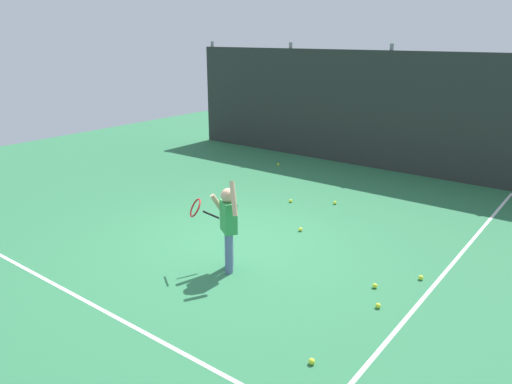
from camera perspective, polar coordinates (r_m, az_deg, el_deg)
The scene contains 16 objects.
ground_plane at distance 7.81m, azimuth -2.60°, elevation -5.99°, with size 20.00×20.00×0.00m, color #2D7247.
court_line_baseline at distance 6.33m, azimuth -17.62°, elevation -13.01°, with size 9.00×0.05×0.00m, color white.
court_line_sideline at distance 7.36m, azimuth 21.24°, elevation -8.83°, with size 0.05×9.00×0.00m, color white.
back_fence_windscreen at distance 12.16m, azimuth 14.93°, elevation 9.08°, with size 11.46×0.08×2.82m, color #282D2B.
fence_post_0 at distance 15.22m, azimuth -5.00°, elevation 11.59°, with size 0.09×0.09×2.97m, color slate.
fence_post_1 at distance 13.51m, azimuth 3.95°, elevation 10.80°, with size 0.09×0.09×2.97m, color slate.
fence_post_2 at distance 12.21m, azimuth 15.07°, elevation 9.46°, with size 0.09×0.09×2.97m, color slate.
tennis_player at distance 6.69m, azimuth -3.40°, elevation -3.47°, with size 0.89×0.53×1.35m.
tennis_ball_0 at distance 6.24m, azimuth 14.12°, elevation -12.79°, with size 0.07×0.07×0.07m, color #CCE033.
tennis_ball_1 at distance 9.64m, azimuth 4.08°, elevation -1.04°, with size 0.07×0.07×0.07m, color #CCE033.
tennis_ball_2 at distance 6.68m, azimuth 13.77°, elevation -10.62°, with size 0.07×0.07×0.07m, color #CCE033.
tennis_ball_3 at distance 8.27m, azimuth 5.24°, elevation -4.38°, with size 0.07×0.07×0.07m, color #CCE033.
tennis_ball_4 at distance 7.05m, azimuth 18.76°, elevation -9.48°, with size 0.07×0.07×0.07m, color #CCE033.
tennis_ball_5 at distance 5.22m, azimuth 6.54°, elevation -19.12°, with size 0.07×0.07×0.07m, color #CCE033.
tennis_ball_6 at distance 12.34m, azimuth 2.62°, elevation 3.26°, with size 0.07×0.07×0.07m, color #CCE033.
tennis_ball_7 at distance 9.63m, azimuth 9.24°, elevation -1.25°, with size 0.07×0.07×0.07m, color #CCE033.
Camera 1 is at (4.61, -5.44, 3.18)m, focal length 34.12 mm.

